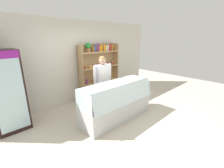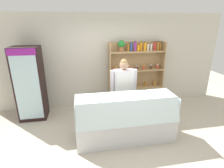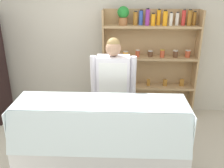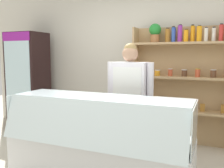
{
  "view_description": "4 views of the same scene",
  "coord_description": "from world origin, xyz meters",
  "px_view_note": "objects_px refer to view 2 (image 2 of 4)",
  "views": [
    {
      "loc": [
        -2.66,
        -2.5,
        2.13
      ],
      "look_at": [
        0.18,
        0.5,
        0.85
      ],
      "focal_mm": 24.0,
      "sensor_mm": 36.0,
      "label": 1
    },
    {
      "loc": [
        -0.89,
        -3.05,
        2.43
      ],
      "look_at": [
        -0.2,
        0.72,
        1.08
      ],
      "focal_mm": 28.0,
      "sensor_mm": 36.0,
      "label": 2
    },
    {
      "loc": [
        0.23,
        -2.51,
        2.3
      ],
      "look_at": [
        0.09,
        0.84,
        0.96
      ],
      "focal_mm": 40.0,
      "sensor_mm": 36.0,
      "label": 3
    },
    {
      "loc": [
        1.19,
        -2.36,
        1.48
      ],
      "look_at": [
        -0.01,
        0.5,
        1.11
      ],
      "focal_mm": 40.0,
      "sensor_mm": 36.0,
      "label": 4
    }
  ],
  "objects_px": {
    "deli_display_case": "(125,126)",
    "shelving_unit": "(136,70)",
    "drinks_fridge": "(30,84)",
    "shop_clerk": "(124,86)"
  },
  "relations": [
    {
      "from": "deli_display_case",
      "to": "shop_clerk",
      "type": "bearing_deg",
      "value": 79.71
    },
    {
      "from": "drinks_fridge",
      "to": "shop_clerk",
      "type": "height_order",
      "value": "drinks_fridge"
    },
    {
      "from": "deli_display_case",
      "to": "shop_clerk",
      "type": "xyz_separation_m",
      "value": [
        0.13,
        0.72,
        0.66
      ]
    },
    {
      "from": "drinks_fridge",
      "to": "shop_clerk",
      "type": "distance_m",
      "value": 2.39
    },
    {
      "from": "drinks_fridge",
      "to": "deli_display_case",
      "type": "xyz_separation_m",
      "value": [
        2.18,
        -1.35,
        -0.64
      ]
    },
    {
      "from": "deli_display_case",
      "to": "shop_clerk",
      "type": "relative_size",
      "value": 1.28
    },
    {
      "from": "drinks_fridge",
      "to": "shelving_unit",
      "type": "xyz_separation_m",
      "value": [
        2.9,
        0.29,
        0.17
      ]
    },
    {
      "from": "shelving_unit",
      "to": "deli_display_case",
      "type": "height_order",
      "value": "shelving_unit"
    },
    {
      "from": "deli_display_case",
      "to": "shelving_unit",
      "type": "bearing_deg",
      "value": 66.31
    },
    {
      "from": "drinks_fridge",
      "to": "deli_display_case",
      "type": "relative_size",
      "value": 0.91
    }
  ]
}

